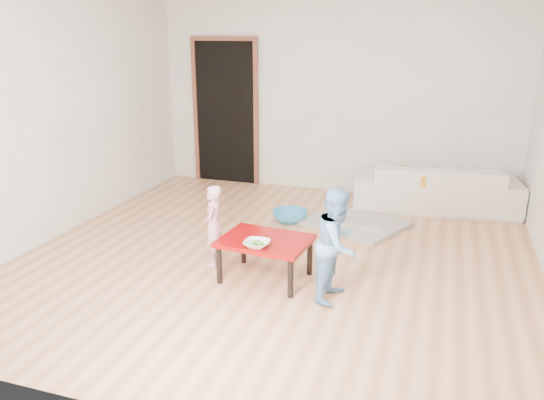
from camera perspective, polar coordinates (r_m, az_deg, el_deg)
The scene contains 13 objects.
floor at distance 5.41m, azimuth 0.67°, elevation -5.97°, with size 5.00×5.00×0.01m, color #B4774D.
back_wall at distance 7.43m, azimuth 6.67°, elevation 10.80°, with size 5.00×0.02×2.60m, color white.
left_wall at distance 6.25m, azimuth -21.95°, elevation 8.41°, with size 0.02×5.00×2.60m, color white.
doorway at distance 7.92m, azimuth -4.97°, elevation 9.27°, with size 1.02×0.08×2.11m, color brown, non-canonical shape.
sofa at distance 7.03m, azimuth 17.14°, elevation 1.38°, with size 2.02×0.79×0.59m, color beige.
cushion at distance 6.84m, azimuth 14.77°, elevation 2.52°, with size 0.49×0.43×0.13m, color orange.
red_table at distance 4.84m, azimuth -0.73°, elevation -6.35°, with size 0.78×0.59×0.39m, color #8C0708, non-canonical shape.
bowl at distance 4.58m, azimuth -1.65°, elevation -4.75°, with size 0.22×0.22×0.05m, color white.
broccoli at distance 4.58m, azimuth -1.65°, elevation -4.74°, with size 0.12×0.12×0.06m, color #2D5919, non-canonical shape.
child_pink at distance 5.11m, azimuth -6.39°, elevation -2.75°, with size 0.29×0.19×0.79m, color pink.
child_blue at distance 4.43m, azimuth 7.05°, elevation -4.75°, with size 0.47×0.37×0.97m, color #61A8E2.
basin at distance 6.34m, azimuth 1.94°, elevation -1.74°, with size 0.42×0.42×0.13m, color teal.
blanket at distance 6.30m, azimuth 8.92°, elevation -2.45°, with size 1.06×0.88×0.05m, color #B4AB9F, non-canonical shape.
Camera 1 is at (1.50, -4.73, 2.16)m, focal length 35.00 mm.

